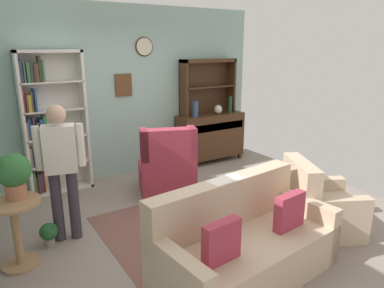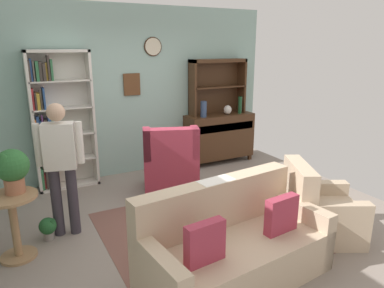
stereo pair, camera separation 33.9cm
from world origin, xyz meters
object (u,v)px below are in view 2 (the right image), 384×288
at_px(wingback_chair, 171,169).
at_px(person_reading, 61,161).
at_px(sideboard_hutch, 217,79).
at_px(potted_plant_large, 11,168).
at_px(vase_round, 228,110).
at_px(couch_floral, 232,247).
at_px(bookshelf, 58,120).
at_px(plant_stand, 14,220).
at_px(armchair_floral, 319,213).
at_px(bottle_wine, 240,105).
at_px(sideboard, 219,136).
at_px(vase_tall, 204,109).
at_px(potted_plant_small, 48,227).

relative_size(wingback_chair, person_reading, 0.67).
height_order(sideboard_hutch, potted_plant_large, sideboard_hutch).
xyz_separation_m(vase_round, couch_floral, (-1.88, -2.97, -0.69)).
xyz_separation_m(bookshelf, plant_stand, (-0.73, -1.81, -0.63)).
bearing_deg(armchair_floral, wingback_chair, 117.53).
height_order(armchair_floral, plant_stand, armchair_floral).
height_order(couch_floral, potted_plant_large, potted_plant_large).
distance_m(bottle_wine, potted_plant_large, 4.21).
bearing_deg(wingback_chair, person_reading, -162.23).
distance_m(sideboard, bottle_wine, 0.69).
height_order(potted_plant_large, person_reading, person_reading).
xyz_separation_m(sideboard, wingback_chair, (-1.44, -0.95, -0.13)).
distance_m(vase_tall, armchair_floral, 2.90).
bearing_deg(person_reading, vase_round, 23.75).
distance_m(vase_tall, couch_floral, 3.34).
distance_m(sideboard_hutch, plant_stand, 4.16).
bearing_deg(bottle_wine, sideboard_hutch, 153.04).
bearing_deg(vase_round, bottle_wine, -4.95).
bearing_deg(couch_floral, sideboard_hutch, 60.89).
bearing_deg(plant_stand, person_reading, 26.79).
bearing_deg(sideboard_hutch, bookshelf, -179.52).
xyz_separation_m(couch_floral, potted_plant_small, (-1.48, 1.54, -0.16)).
xyz_separation_m(vase_round, wingback_chair, (-1.57, -0.88, -0.62)).
distance_m(vase_tall, bottle_wine, 0.78).
bearing_deg(sideboard_hutch, couch_floral, -119.11).
relative_size(sideboard_hutch, person_reading, 0.71).
height_order(bottle_wine, armchair_floral, bottle_wine).
xyz_separation_m(sideboard_hutch, wingback_chair, (-1.44, -1.06, -1.18)).
xyz_separation_m(vase_tall, bottle_wine, (0.78, -0.01, 0.01)).
bearing_deg(plant_stand, couch_floral, -35.96).
relative_size(potted_plant_large, potted_plant_small, 1.71).
xyz_separation_m(plant_stand, potted_plant_small, (0.33, 0.22, -0.28)).
bearing_deg(armchair_floral, bookshelf, 128.92).
xyz_separation_m(sideboard, person_reading, (-3.02, -1.45, 0.40)).
relative_size(couch_floral, armchair_floral, 1.81).
height_order(couch_floral, armchair_floral, couch_floral).
distance_m(vase_tall, plant_stand, 3.63).
bearing_deg(potted_plant_large, person_reading, 24.00).
distance_m(vase_tall, potted_plant_small, 3.31).
bearing_deg(vase_tall, couch_floral, -114.73).
relative_size(bookshelf, couch_floral, 1.12).
height_order(wingback_chair, potted_plant_small, wingback_chair).
bearing_deg(potted_plant_large, sideboard_hutch, 26.88).
bearing_deg(sideboard, couch_floral, -119.97).
xyz_separation_m(vase_round, potted_plant_small, (-3.36, -1.44, -0.85)).
bearing_deg(vase_tall, person_reading, -152.44).
bearing_deg(person_reading, potted_plant_small, -166.91).
xyz_separation_m(vase_tall, couch_floral, (-1.36, -2.96, -0.75)).
bearing_deg(plant_stand, vase_round, 24.20).
distance_m(vase_tall, potted_plant_large, 3.51).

